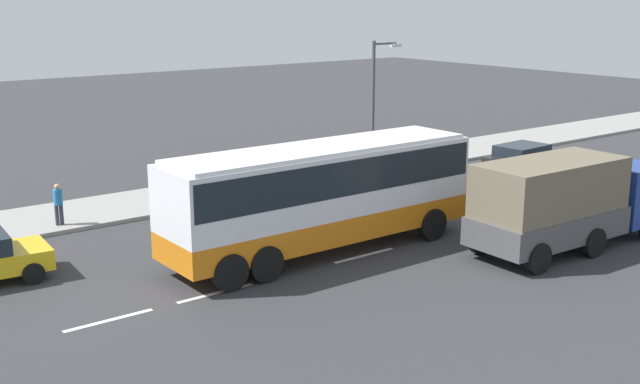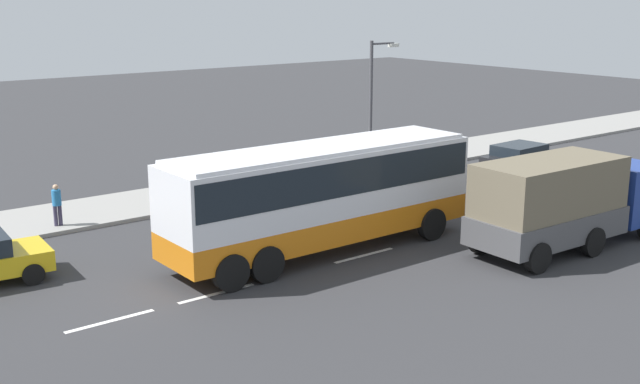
{
  "view_description": "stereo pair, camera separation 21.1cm",
  "coord_description": "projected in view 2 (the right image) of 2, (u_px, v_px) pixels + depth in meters",
  "views": [
    {
      "loc": [
        -13.87,
        -20.2,
        8.07
      ],
      "look_at": [
        0.85,
        -0.83,
        2.01
      ],
      "focal_mm": 44.12,
      "sensor_mm": 36.0,
      "label": 1
    },
    {
      "loc": [
        -14.04,
        -20.07,
        8.07
      ],
      "look_at": [
        0.85,
        -0.83,
        2.01
      ],
      "focal_mm": 44.12,
      "sensor_mm": 36.0,
      "label": 2
    }
  ],
  "objects": [
    {
      "name": "street_lamp",
      "position": [
        374.0,
        96.0,
        35.88
      ],
      "size": [
        1.67,
        0.24,
        6.0
      ],
      "color": "#47474C",
      "rests_on": "sidewalk_curb"
    },
    {
      "name": "ground_plane",
      "position": [
        284.0,
        250.0,
        25.69
      ],
      "size": [
        120.0,
        120.0,
        0.0
      ],
      "primitive_type": "plane",
      "color": "#333335"
    },
    {
      "name": "lane_centreline",
      "position": [
        160.0,
        308.0,
        20.92
      ],
      "size": [
        31.95,
        0.16,
        0.01
      ],
      "color": "white",
      "rests_on": "ground_plane"
    },
    {
      "name": "cargo_truck",
      "position": [
        566.0,
        199.0,
        25.65
      ],
      "size": [
        7.66,
        2.76,
        3.05
      ],
      "rotation": [
        0.0,
        0.0,
        -0.03
      ],
      "color": "navy",
      "rests_on": "ground_plane"
    },
    {
      "name": "sidewalk_curb",
      "position": [
        169.0,
        199.0,
        31.91
      ],
      "size": [
        80.0,
        4.0,
        0.15
      ],
      "primitive_type": "cube",
      "color": "gray",
      "rests_on": "ground_plane"
    },
    {
      "name": "car_black_sedan",
      "position": [
        521.0,
        157.0,
        36.83
      ],
      "size": [
        4.32,
        2.14,
        1.38
      ],
      "rotation": [
        0.0,
        0.0,
        0.06
      ],
      "color": "black",
      "rests_on": "ground_plane"
    },
    {
      "name": "coach_bus",
      "position": [
        322.0,
        187.0,
        25.03
      ],
      "size": [
        10.77,
        2.77,
        3.5
      ],
      "rotation": [
        0.0,
        0.0,
        -0.0
      ],
      "color": "orange",
      "rests_on": "ground_plane"
    },
    {
      "name": "pedestrian_near_curb",
      "position": [
        57.0,
        202.0,
        27.75
      ],
      "size": [
        0.32,
        0.32,
        1.5
      ],
      "rotation": [
        0.0,
        0.0,
        4.64
      ],
      "color": "#38334C",
      "rests_on": "sidewalk_curb"
    }
  ]
}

